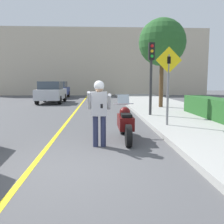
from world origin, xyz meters
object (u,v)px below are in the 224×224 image
at_px(crossing_sign, 168,79).
at_px(parked_car_blue, 58,90).
at_px(traffic_light, 151,65).
at_px(street_tree, 162,42).
at_px(motorcycle, 125,123).
at_px(person_biker, 99,107).
at_px(parked_car_silver, 51,92).

bearing_deg(crossing_sign, parked_car_blue, 111.21).
relative_size(traffic_light, parked_car_blue, 0.77).
xyz_separation_m(traffic_light, street_tree, (1.35, 3.50, 1.51)).
relative_size(crossing_sign, street_tree, 0.52).
height_order(motorcycle, crossing_sign, crossing_sign).
distance_m(motorcycle, person_biker, 1.19).
relative_size(street_tree, parked_car_silver, 1.23).
distance_m(person_biker, street_tree, 9.63).
relative_size(person_biker, crossing_sign, 0.63).
height_order(street_tree, parked_car_silver, street_tree).
relative_size(person_biker, street_tree, 0.33).
xyz_separation_m(person_biker, parked_car_silver, (-3.72, 13.28, -0.19)).
height_order(motorcycle, person_biker, person_biker).
relative_size(person_biker, parked_car_blue, 0.41).
bearing_deg(traffic_light, parked_car_blue, 114.61).
bearing_deg(crossing_sign, street_tree, 78.09).
xyz_separation_m(parked_car_silver, parked_car_blue, (-0.38, 5.69, 0.00)).
distance_m(motorcycle, parked_car_blue, 18.87).
bearing_deg(motorcycle, crossing_sign, 42.40).
xyz_separation_m(person_biker, parked_car_blue, (-4.10, 18.97, -0.19)).
height_order(parked_car_silver, parked_car_blue, same).
height_order(traffic_light, parked_car_silver, traffic_light).
distance_m(person_biker, traffic_light, 5.61).
height_order(street_tree, parked_car_blue, street_tree).
bearing_deg(traffic_light, crossing_sign, -88.90).
xyz_separation_m(street_tree, parked_car_silver, (-7.41, 4.88, -3.08)).
distance_m(person_biker, parked_car_blue, 19.41).
distance_m(street_tree, parked_car_blue, 13.49).
height_order(crossing_sign, parked_car_blue, crossing_sign).
bearing_deg(parked_car_blue, motorcycle, -75.11).
bearing_deg(parked_car_silver, crossing_sign, -61.02).
height_order(person_biker, crossing_sign, crossing_sign).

